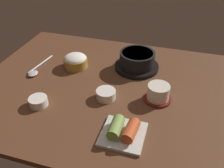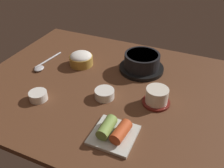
# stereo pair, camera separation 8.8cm
# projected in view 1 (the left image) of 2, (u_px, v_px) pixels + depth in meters

# --- Properties ---
(dining_table) EXTENTS (1.00, 0.76, 0.02)m
(dining_table) POSITION_uv_depth(u_px,v_px,m) (108.00, 89.00, 0.92)
(dining_table) COLOR #56331E
(dining_table) RESTS_ON ground
(stone_pot) EXTENTS (0.18, 0.18, 0.07)m
(stone_pot) POSITION_uv_depth(u_px,v_px,m) (137.00, 61.00, 1.01)
(stone_pot) COLOR black
(stone_pot) RESTS_ON dining_table
(rice_bowl) EXTENTS (0.10, 0.10, 0.06)m
(rice_bowl) POSITION_uv_depth(u_px,v_px,m) (75.00, 61.00, 1.02)
(rice_bowl) COLOR #B78C38
(rice_bowl) RESTS_ON dining_table
(tea_cup_with_saucer) EXTENTS (0.10, 0.10, 0.06)m
(tea_cup_with_saucer) POSITION_uv_depth(u_px,v_px,m) (158.00, 93.00, 0.84)
(tea_cup_with_saucer) COLOR maroon
(tea_cup_with_saucer) RESTS_ON dining_table
(banchan_cup_center) EXTENTS (0.07, 0.07, 0.03)m
(banchan_cup_center) POSITION_uv_depth(u_px,v_px,m) (106.00, 94.00, 0.85)
(banchan_cup_center) COLOR white
(banchan_cup_center) RESTS_ON dining_table
(kimchi_plate) EXTENTS (0.13, 0.13, 0.05)m
(kimchi_plate) POSITION_uv_depth(u_px,v_px,m) (123.00, 131.00, 0.71)
(kimchi_plate) COLOR silver
(kimchi_plate) RESTS_ON dining_table
(side_bowl_near) EXTENTS (0.06, 0.06, 0.03)m
(side_bowl_near) POSITION_uv_depth(u_px,v_px,m) (38.00, 101.00, 0.82)
(side_bowl_near) COLOR white
(side_bowl_near) RESTS_ON dining_table
(spoon) EXTENTS (0.04, 0.18, 0.01)m
(spoon) POSITION_uv_depth(u_px,v_px,m) (36.00, 70.00, 1.00)
(spoon) COLOR #B7B7BC
(spoon) RESTS_ON dining_table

